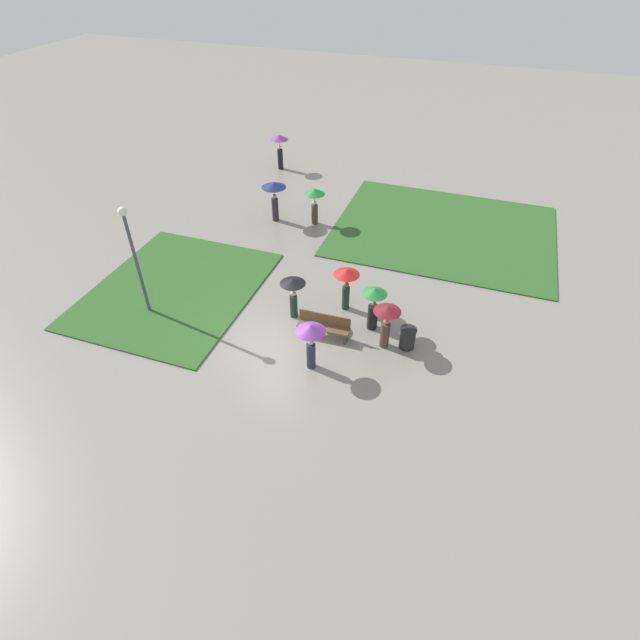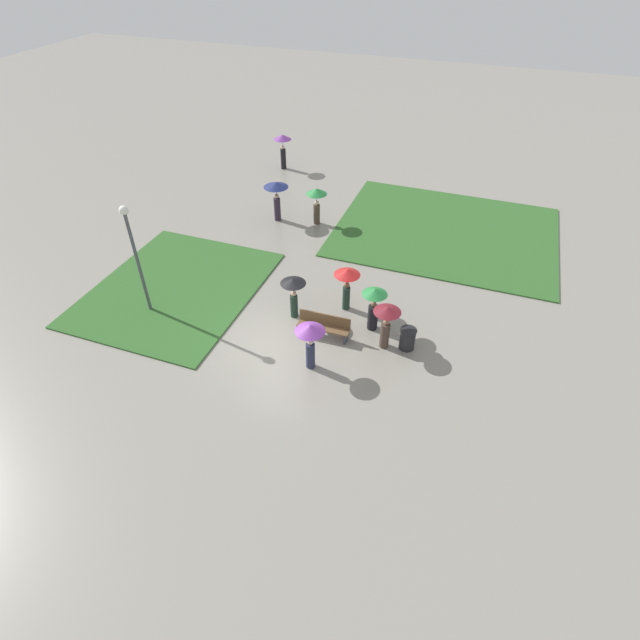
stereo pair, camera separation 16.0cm
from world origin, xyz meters
name	(u,v)px [view 1 (the left image)]	position (x,y,z in m)	size (l,w,h in m)	color
ground_plane	(278,345)	(0.00, 0.00, 0.00)	(90.00, 90.00, 0.00)	gray
lawn_patch_near	(175,289)	(-5.25, 1.68, 0.03)	(6.31, 7.62, 0.06)	#2D5B26
lawn_patch_far	(443,230)	(4.31, 10.11, 0.03)	(10.17, 8.36, 0.06)	#2D5B26
park_bench	(324,325)	(1.36, 1.02, 0.47)	(1.91, 0.48, 0.90)	brown
lamp_post	(133,248)	(-5.42, 0.15, 2.81)	(0.32, 0.32, 4.37)	#474C51
trash_bin	(407,338)	(4.31, 1.40, 0.41)	(0.59, 0.59, 0.81)	#232326
crowd_person_purple	(311,336)	(1.47, -0.62, 1.37)	(0.99, 0.99, 1.82)	#282D47
crowd_person_red	(346,279)	(1.62, 2.82, 1.35)	(0.99, 0.99, 1.79)	#1E3328
crowd_person_green	(374,302)	(2.89, 2.03, 1.16)	(0.91, 0.91, 1.77)	black
crowd_person_maroon	(386,319)	(3.54, 1.21, 1.19)	(0.95, 0.95, 1.73)	#47382D
crowd_person_black	(293,290)	(-0.07, 1.70, 1.23)	(0.94, 0.94, 1.70)	#1E3328
lone_walker_far_path	(315,198)	(-1.78, 8.77, 1.37)	(1.00, 1.00, 1.83)	#47382D
lone_walker_mid_plaza	(274,192)	(-3.72, 8.45, 1.50)	(1.18, 1.18, 1.96)	#2D2333
lone_walker_near_lawn	(280,144)	(-5.96, 14.41, 1.50)	(1.03, 1.03, 2.00)	black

